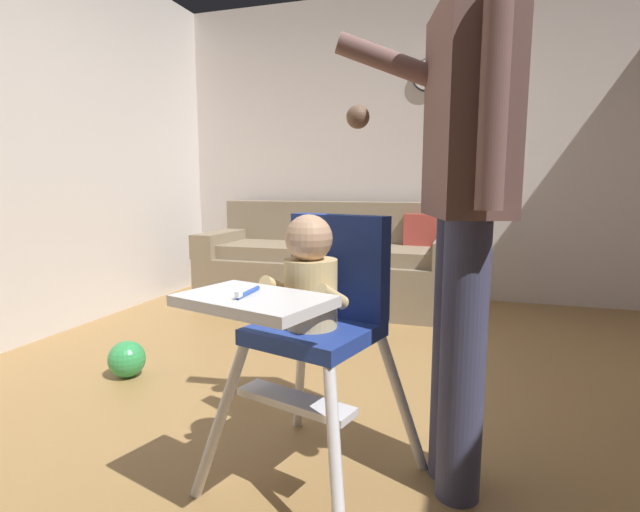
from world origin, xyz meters
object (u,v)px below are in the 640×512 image
object	(u,v)px
wall_clock	(428,75)
toy_ball_second	(127,359)
adult_standing	(463,194)
high_chair	(315,302)
couch	(332,265)

from	to	relation	value
wall_clock	toy_ball_second	bearing A→B (deg)	-118.91
adult_standing	toy_ball_second	distance (m)	1.94
adult_standing	toy_ball_second	world-z (taller)	adult_standing
high_chair	adult_standing	xyz separation A→B (m)	(0.45, 0.12, 0.35)
adult_standing	toy_ball_second	bearing A→B (deg)	-30.14
high_chair	toy_ball_second	world-z (taller)	high_chair
high_chair	adult_standing	bearing A→B (deg)	121.20
couch	wall_clock	size ratio (longest dim) A/B	7.83
high_chair	adult_standing	world-z (taller)	adult_standing
high_chair	adult_standing	distance (m)	0.58
high_chair	wall_clock	distance (m)	3.20
couch	adult_standing	bearing A→B (deg)	25.05
couch	high_chair	xyz separation A→B (m)	(0.64, -2.44, 0.30)
couch	toy_ball_second	bearing A→B (deg)	-17.36
adult_standing	wall_clock	size ratio (longest dim) A/B	6.25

